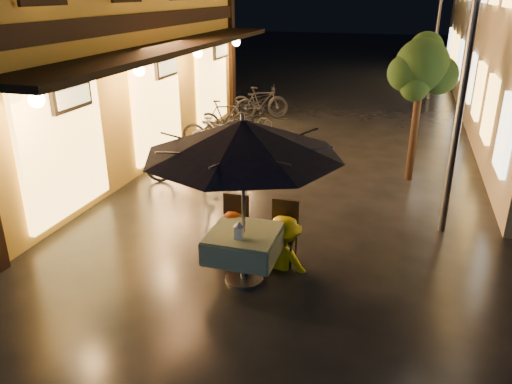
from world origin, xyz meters
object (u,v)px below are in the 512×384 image
(table_lantern, at_px, (239,229))
(person_orange, at_px, (231,213))
(person_yellow, at_px, (284,218))
(bicycle_0, at_px, (187,161))
(patio_umbrella, at_px, (243,138))
(streetlamp_near, at_px, (468,61))
(cafe_table, at_px, (244,244))

(table_lantern, relative_size, person_orange, 0.16)
(person_yellow, xyz_separation_m, bicycle_0, (-2.85, 2.88, -0.29))
(person_orange, relative_size, bicycle_0, 0.85)
(person_orange, relative_size, person_yellow, 1.02)
(patio_umbrella, bearing_deg, bicycle_0, 124.96)
(streetlamp_near, relative_size, patio_umbrella, 1.56)
(person_orange, xyz_separation_m, bicycle_0, (-2.04, 2.94, -0.30))
(cafe_table, height_order, person_yellow, person_yellow)
(streetlamp_near, relative_size, person_yellow, 2.69)
(streetlamp_near, bearing_deg, bicycle_0, 170.02)
(cafe_table, bearing_deg, streetlamp_near, 41.78)
(bicycle_0, bearing_deg, patio_umbrella, -158.57)
(patio_umbrella, xyz_separation_m, bicycle_0, (-2.41, 3.45, -1.66))
(cafe_table, distance_m, person_orange, 0.66)
(person_yellow, distance_m, bicycle_0, 4.06)
(patio_umbrella, bearing_deg, table_lantern, -90.00)
(cafe_table, distance_m, bicycle_0, 4.22)
(patio_umbrella, height_order, person_orange, patio_umbrella)
(streetlamp_near, height_order, cafe_table, streetlamp_near)
(person_yellow, bearing_deg, table_lantern, 72.62)
(table_lantern, relative_size, person_yellow, 0.16)
(person_orange, height_order, bicycle_0, person_orange)
(streetlamp_near, height_order, table_lantern, streetlamp_near)
(cafe_table, xyz_separation_m, table_lantern, (0.00, -0.21, 0.33))
(streetlamp_near, xyz_separation_m, table_lantern, (-2.83, -2.74, -2.00))
(streetlamp_near, xyz_separation_m, person_yellow, (-2.39, -1.95, -2.13))
(streetlamp_near, bearing_deg, cafe_table, -138.22)
(table_lantern, bearing_deg, person_yellow, 60.79)
(bicycle_0, bearing_deg, table_lantern, -160.11)
(table_lantern, bearing_deg, person_orange, 117.35)
(person_yellow, bearing_deg, bicycle_0, -33.40)
(person_orange, bearing_deg, streetlamp_near, -137.75)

